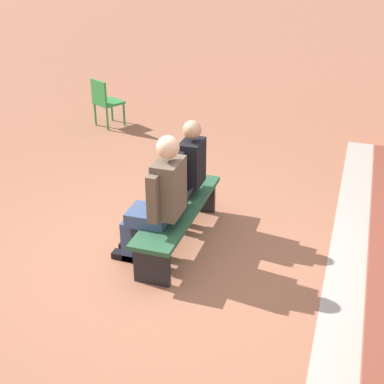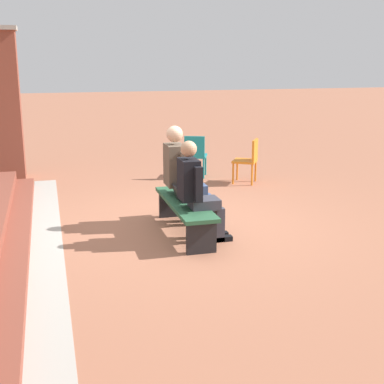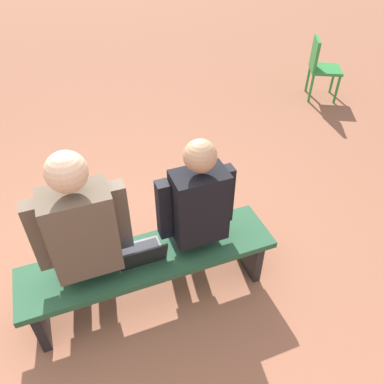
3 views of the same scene
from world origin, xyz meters
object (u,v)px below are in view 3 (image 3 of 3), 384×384
object	(u,v)px
bench	(150,264)
person_adult	(83,233)
person_student	(193,209)
plastic_chair_by_pillar	(321,65)
laptop	(141,254)

from	to	relation	value
bench	person_adult	size ratio (longest dim) A/B	1.27
person_student	plastic_chair_by_pillar	xyz separation A→B (m)	(-2.89, -2.43, -0.23)
person_adult	laptop	bearing A→B (deg)	165.95
person_student	laptop	world-z (taller)	person_student
person_student	plastic_chair_by_pillar	bearing A→B (deg)	-139.95
person_adult	laptop	size ratio (longest dim) A/B	4.44
bench	person_adult	xyz separation A→B (m)	(0.39, -0.07, 0.39)
person_adult	laptop	distance (m)	0.43
laptop	plastic_chair_by_pillar	bearing A→B (deg)	-142.80
person_student	plastic_chair_by_pillar	size ratio (longest dim) A/B	1.58
person_student	person_adult	xyz separation A→B (m)	(0.75, -0.01, 0.04)
person_student	bench	bearing A→B (deg)	10.57
laptop	plastic_chair_by_pillar	world-z (taller)	plastic_chair_by_pillar
plastic_chair_by_pillar	person_adult	bearing A→B (deg)	33.65
bench	person_adult	world-z (taller)	person_adult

